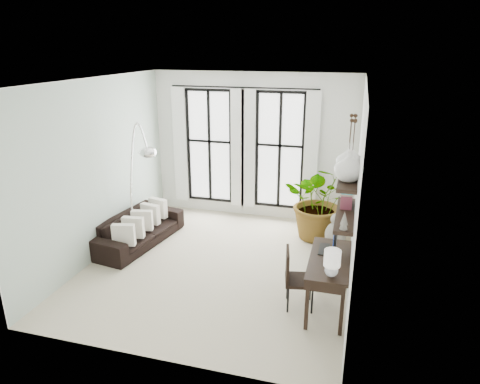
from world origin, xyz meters
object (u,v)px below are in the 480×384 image
at_px(desk, 329,264).
at_px(arc_lamp, 140,168).
at_px(desk_chair, 295,275).
at_px(plant, 320,201).
at_px(sofa, 138,229).
at_px(buddha, 335,237).

height_order(desk, arc_lamp, arc_lamp).
bearing_deg(desk_chair, plant, 76.39).
distance_m(sofa, desk, 3.98).
bearing_deg(desk, sofa, 161.28).
bearing_deg(desk_chair, buddha, 65.11).
bearing_deg(desk, plant, 98.08).
xyz_separation_m(desk, buddha, (0.00, 1.87, -0.41)).
bearing_deg(desk_chair, sofa, 147.02).
relative_size(sofa, desk_chair, 2.26).
relative_size(sofa, arc_lamp, 0.86).
height_order(sofa, buddha, buddha).
relative_size(desk, arc_lamp, 0.57).
bearing_deg(arc_lamp, desk, -19.66).
height_order(plant, arc_lamp, arc_lamp).
distance_m(sofa, arc_lamp, 1.25).
relative_size(sofa, plant, 1.32).
bearing_deg(buddha, arc_lamp, -171.05).
bearing_deg(desk_chair, arc_lamp, 145.86).
distance_m(desk, desk_chair, 0.53).
distance_m(desk_chair, arc_lamp, 3.58).
distance_m(arc_lamp, buddha, 3.87).
bearing_deg(desk_chair, desk, -3.72).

